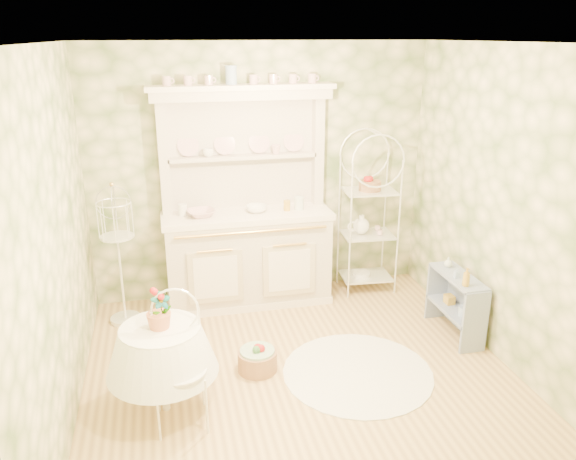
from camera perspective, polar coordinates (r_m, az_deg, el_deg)
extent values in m
plane|color=tan|center=(4.94, 1.35, -14.60)|extent=(3.60, 3.60, 0.00)
plane|color=white|center=(4.11, 1.66, 18.49)|extent=(3.60, 3.60, 0.00)
plane|color=beige|center=(4.28, -22.53, -1.42)|extent=(3.60, 3.60, 0.00)
plane|color=beige|center=(5.08, 21.57, 1.83)|extent=(3.60, 3.60, 0.00)
plane|color=beige|center=(6.03, -2.80, 5.77)|extent=(3.60, 3.60, 0.00)
plane|color=beige|center=(2.79, 10.96, -11.39)|extent=(3.60, 3.60, 0.00)
cube|color=silver|center=(5.79, -4.22, 3.06)|extent=(1.87, 0.61, 2.29)
cube|color=white|center=(6.20, 8.21, 2.07)|extent=(0.62, 0.47, 1.88)
cube|color=#8391B0|center=(5.65, 16.65, -7.36)|extent=(0.27, 0.70, 0.60)
cylinder|color=white|center=(4.48, -12.55, -13.71)|extent=(0.85, 0.85, 0.70)
cube|color=white|center=(4.27, -10.95, -13.90)|extent=(0.46, 0.46, 0.88)
cube|color=white|center=(5.74, -16.76, -2.84)|extent=(0.35, 0.35, 1.35)
cylinder|color=#A67750|center=(4.96, -3.13, -12.86)|extent=(0.48, 0.48, 0.24)
cylinder|color=white|center=(5.02, 7.08, -14.14)|extent=(1.53, 1.53, 0.01)
imported|color=white|center=(5.75, -8.82, 1.45)|extent=(0.32, 0.32, 0.07)
imported|color=white|center=(5.84, -3.21, 1.91)|extent=(0.28, 0.28, 0.07)
imported|color=white|center=(5.79, -8.12, 7.67)|extent=(0.14, 0.14, 0.09)
imported|color=white|center=(5.87, -1.25, 8.02)|extent=(0.13, 0.13, 0.09)
imported|color=#3F7238|center=(4.22, -12.69, -8.07)|extent=(0.17, 0.14, 0.28)
imported|color=#BA902B|center=(5.29, 17.65, -4.77)|extent=(0.08, 0.08, 0.17)
imported|color=#94AED7|center=(5.45, 16.76, -4.29)|extent=(0.04, 0.04, 0.10)
imported|color=silver|center=(5.67, 15.94, -3.33)|extent=(0.10, 0.10, 0.10)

